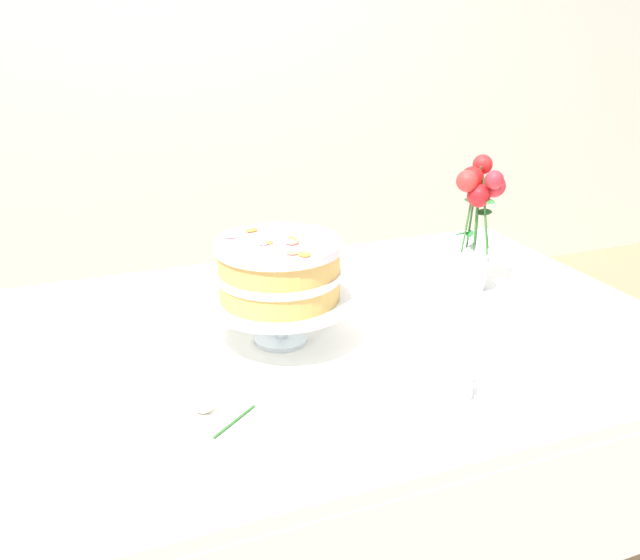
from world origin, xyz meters
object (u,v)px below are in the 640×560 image
Objects in this scene: dining_table at (350,371)px; teacup at (450,385)px; flower_vase at (476,226)px; cake_stand at (280,305)px; layer_cake at (279,269)px; fallen_rose at (205,402)px.

dining_table is 11.20× the size of teacup.
cake_stand is at bearing -168.12° from flower_vase.
cake_stand reaches higher than teacup.
dining_table is at bearing 99.91° from teacup.
teacup is at bearing -57.20° from layer_cake.
flower_vase reaches higher than teacup.
cake_stand is at bearing 48.97° from layer_cake.
cake_stand is 0.08m from layer_cake.
cake_stand is at bearing 44.97° from fallen_rose.
dining_table is 0.47m from flower_vase.
dining_table is at bearing -4.89° from cake_stand.
teacup is at bearing -15.95° from fallen_rose.
teacup reaches higher than dining_table.
teacup is (-0.32, -0.43, -0.13)m from flower_vase.
cake_stand is 0.29m from fallen_rose.
flower_vase is 0.55m from teacup.
teacup reaches higher than fallen_rose.
layer_cake is at bearing 44.97° from fallen_rose.
layer_cake reaches higher than dining_table.
fallen_rose is at bearing -135.03° from cake_stand.
dining_table is at bearing -4.87° from layer_cake.
teacup is at bearing -57.21° from cake_stand.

